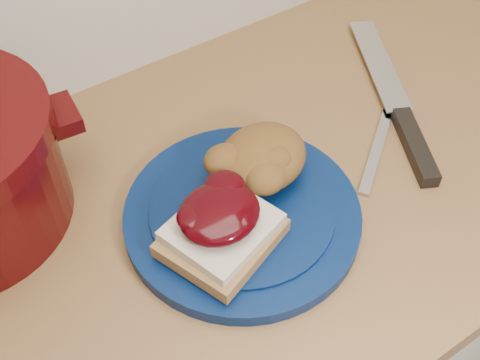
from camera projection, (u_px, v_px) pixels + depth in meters
base_cabinet at (247, 349)px, 1.13m from camera, size 4.00×0.60×0.86m
plate at (242, 215)px, 0.74m from camera, size 0.35×0.35×0.02m
sandwich at (221, 226)px, 0.67m from camera, size 0.15×0.14×0.06m
stuffing_mound at (263, 157)px, 0.74m from camera, size 0.14×0.13×0.06m
chef_knife at (404, 122)px, 0.84m from camera, size 0.19×0.33×0.02m
butter_knife at (378, 144)px, 0.82m from camera, size 0.16×0.12×0.00m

